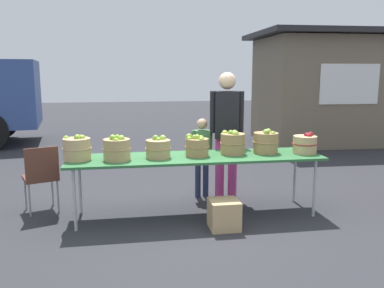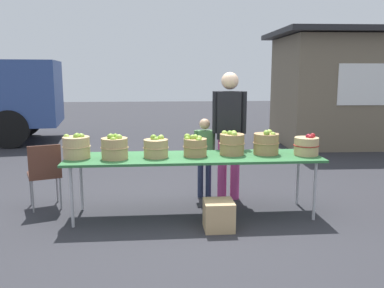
% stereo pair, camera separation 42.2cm
% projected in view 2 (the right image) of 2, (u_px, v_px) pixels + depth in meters
% --- Properties ---
extents(ground_plane, '(40.00, 40.00, 0.00)m').
position_uv_depth(ground_plane, '(194.00, 215.00, 5.14)').
color(ground_plane, '#2D2D33').
extents(market_table, '(3.10, 0.76, 0.75)m').
position_uv_depth(market_table, '(194.00, 159.00, 5.01)').
color(market_table, '#2D6B38').
rests_on(market_table, ground).
extents(apple_basket_green_0, '(0.34, 0.34, 0.31)m').
position_uv_depth(apple_basket_green_0, '(76.00, 147.00, 4.89)').
color(apple_basket_green_0, tan).
rests_on(apple_basket_green_0, market_table).
extents(apple_basket_green_1, '(0.33, 0.33, 0.30)m').
position_uv_depth(apple_basket_green_1, '(115.00, 148.00, 4.84)').
color(apple_basket_green_1, tan).
rests_on(apple_basket_green_1, market_table).
extents(apple_basket_green_2, '(0.31, 0.31, 0.27)m').
position_uv_depth(apple_basket_green_2, '(156.00, 147.00, 4.94)').
color(apple_basket_green_2, tan).
rests_on(apple_basket_green_2, market_table).
extents(apple_basket_green_3, '(0.30, 0.30, 0.27)m').
position_uv_depth(apple_basket_green_3, '(195.00, 146.00, 5.00)').
color(apple_basket_green_3, '#A87F51').
rests_on(apple_basket_green_3, market_table).
extents(apple_basket_green_4, '(0.32, 0.32, 0.31)m').
position_uv_depth(apple_basket_green_4, '(232.00, 143.00, 5.09)').
color(apple_basket_green_4, '#A87F51').
rests_on(apple_basket_green_4, market_table).
extents(apple_basket_green_5, '(0.33, 0.33, 0.31)m').
position_uv_depth(apple_basket_green_5, '(266.00, 143.00, 5.13)').
color(apple_basket_green_5, '#A87F51').
rests_on(apple_basket_green_5, market_table).
extents(apple_basket_red_0, '(0.32, 0.32, 0.27)m').
position_uv_depth(apple_basket_red_0, '(307.00, 145.00, 5.07)').
color(apple_basket_red_0, tan).
rests_on(apple_basket_red_0, market_table).
extents(vendor_adult, '(0.46, 0.29, 1.77)m').
position_uv_depth(vendor_adult, '(229.00, 126.00, 5.62)').
color(vendor_adult, '#CC3F8C').
rests_on(vendor_adult, ground).
extents(child_customer, '(0.30, 0.15, 1.13)m').
position_uv_depth(child_customer, '(205.00, 151.00, 5.76)').
color(child_customer, '#262D4C').
rests_on(child_customer, ground).
extents(food_kiosk, '(3.58, 3.00, 2.74)m').
position_uv_depth(food_kiosk, '(343.00, 88.00, 10.07)').
color(food_kiosk, '#726651').
rests_on(food_kiosk, ground).
extents(folding_chair, '(0.52, 0.52, 0.86)m').
position_uv_depth(folding_chair, '(45.00, 171.00, 5.29)').
color(folding_chair, brown).
rests_on(folding_chair, ground).
extents(produce_crate, '(0.33, 0.33, 0.33)m').
position_uv_depth(produce_crate, '(219.00, 215.00, 4.63)').
color(produce_crate, tan).
rests_on(produce_crate, ground).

